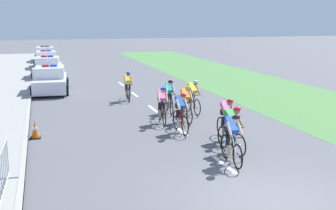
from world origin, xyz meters
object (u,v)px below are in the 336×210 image
object	(u,v)px
crowd_barrier_front	(3,174)
cyclist_second	(232,128)
cyclist_lead	(232,137)
cyclist_eighth	(193,96)
police_car_third	(46,61)
police_car_nearest	(50,80)
cyclist_seventh	(169,95)
cyclist_fourth	(181,112)
cyclist_ninth	(128,85)
police_car_second	(48,68)
traffic_cone_near	(35,130)
cyclist_sixth	(162,104)
cyclist_fifth	(186,103)
police_car_furthest	(45,55)
cyclist_third	(226,119)

from	to	relation	value
crowd_barrier_front	cyclist_second	bearing A→B (deg)	14.39
cyclist_lead	cyclist_eighth	xyz separation A→B (m)	(1.22, 6.56, 0.00)
police_car_third	police_car_nearest	bearing A→B (deg)	-90.01
cyclist_seventh	police_car_third	world-z (taller)	police_car_third
cyclist_fourth	cyclist_lead	bearing A→B (deg)	-85.00
cyclist_lead	cyclist_fourth	xyz separation A→B (m)	(-0.32, 3.69, 0.00)
cyclist_ninth	police_car_second	world-z (taller)	police_car_second
police_car_second	traffic_cone_near	xyz separation A→B (m)	(-0.81, -16.02, -0.37)
cyclist_sixth	crowd_barrier_front	size ratio (longest dim) A/B	0.74
cyclist_fourth	cyclist_eighth	size ratio (longest dim) A/B	1.00
cyclist_second	cyclist_fifth	distance (m)	4.22
cyclist_sixth	crowd_barrier_front	bearing A→B (deg)	-133.07
cyclist_second	police_car_furthest	bearing A→B (deg)	99.48
cyclist_third	cyclist_sixth	xyz separation A→B (m)	(-1.43, 3.04, 0.00)
police_car_second	police_car_furthest	distance (m)	11.36
cyclist_fourth	cyclist_fifth	size ratio (longest dim) A/B	1.00
cyclist_lead	cyclist_second	distance (m)	1.06
police_car_furthest	crowd_barrier_front	world-z (taller)	police_car_furthest
cyclist_ninth	police_car_third	xyz separation A→B (m)	(-3.76, 15.65, -0.11)
cyclist_lead	cyclist_fifth	distance (m)	5.19
cyclist_third	cyclist_sixth	bearing A→B (deg)	115.13
cyclist_sixth	cyclist_eighth	xyz separation A→B (m)	(1.82, 1.34, 0.00)
police_car_second	traffic_cone_near	bearing A→B (deg)	-92.88
cyclist_ninth	traffic_cone_near	distance (m)	7.50
cyclist_third	cyclist_fifth	bearing A→B (deg)	98.05
traffic_cone_near	cyclist_sixth	bearing A→B (deg)	9.34
cyclist_fourth	cyclist_eighth	xyz separation A→B (m)	(1.55, 2.87, 0.00)
police_car_second	police_car_furthest	world-z (taller)	same
cyclist_second	police_car_furthest	size ratio (longest dim) A/B	0.39
cyclist_sixth	police_car_furthest	world-z (taller)	police_car_furthest
police_car_nearest	cyclist_sixth	bearing A→B (deg)	-65.23
traffic_cone_near	cyclist_lead	bearing A→B (deg)	-38.71
cyclist_eighth	police_car_furthest	distance (m)	25.92
cyclist_ninth	crowd_barrier_front	world-z (taller)	cyclist_ninth
cyclist_fourth	police_car_third	size ratio (longest dim) A/B	0.39
cyclist_fourth	police_car_second	bearing A→B (deg)	104.64
cyclist_sixth	police_car_furthest	distance (m)	26.89
cyclist_sixth	cyclist_seventh	distance (m)	1.96
cyclist_fourth	police_car_nearest	distance (m)	11.31
cyclist_fourth	cyclist_seventh	size ratio (longest dim) A/B	1.00
cyclist_sixth	cyclist_seventh	world-z (taller)	same
cyclist_fourth	police_car_second	size ratio (longest dim) A/B	0.38
cyclist_fourth	cyclist_sixth	world-z (taller)	same
cyclist_third	cyclist_fifth	distance (m)	3.03
police_car_second	police_car_furthest	bearing A→B (deg)	89.99
cyclist_second	traffic_cone_near	distance (m)	6.90
cyclist_third	cyclist_sixth	world-z (taller)	same
traffic_cone_near	police_car_nearest	bearing A→B (deg)	85.24
cyclist_fifth	police_car_third	bearing A→B (deg)	103.77
cyclist_seventh	police_car_third	size ratio (longest dim) A/B	0.38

